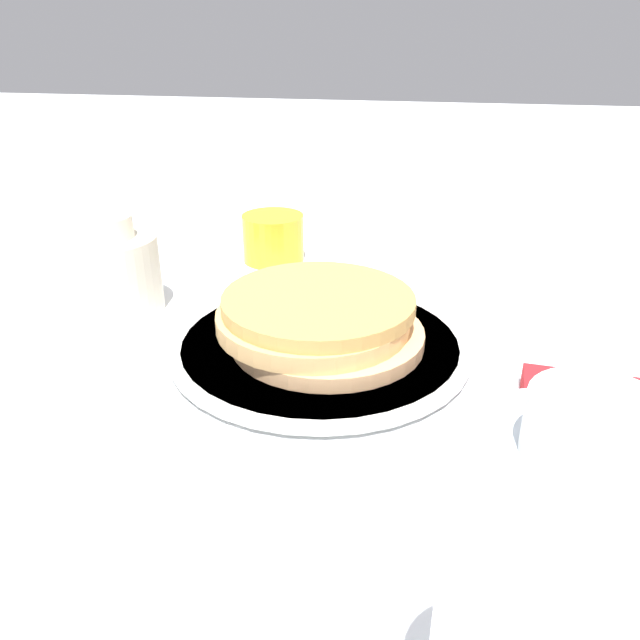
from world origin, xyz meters
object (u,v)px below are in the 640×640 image
(pancake_stack, at_px, (319,319))
(cream_jug, at_px, (113,271))
(plate, at_px, (320,345))
(juice_glass, at_px, (273,238))

(pancake_stack, relative_size, cream_jug, 1.84)
(pancake_stack, bearing_deg, plate, -173.69)
(plate, height_order, cream_jug, cream_jug)
(plate, bearing_deg, cream_jug, -12.74)
(plate, xyz_separation_m, juice_glass, (0.10, -0.23, 0.02))
(pancake_stack, height_order, cream_jug, cream_jug)
(juice_glass, relative_size, cream_jug, 0.74)
(plate, distance_m, juice_glass, 0.26)
(plate, height_order, pancake_stack, pancake_stack)
(plate, relative_size, pancake_stack, 1.46)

